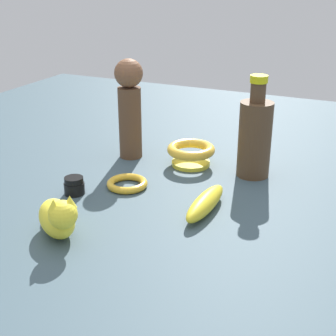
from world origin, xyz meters
The scene contains 8 objects.
ground centered at (0.00, 0.00, 0.00)m, with size 2.00×2.00×0.00m, color #384C56.
bottle_tall centered at (-0.21, 0.13, 0.10)m, with size 0.08×0.08×0.24m.
nail_polish_jar centered at (0.06, -0.20, 0.02)m, with size 0.05×0.05×0.04m.
banana centered at (0.02, 0.09, 0.02)m, with size 0.17×0.04×0.04m, color yellow.
cat_figurine centered at (0.22, -0.12, 0.04)m, with size 0.12×0.13×0.10m.
person_figure_adult centered at (-0.19, -0.20, 0.14)m, with size 0.07×0.07×0.26m.
bangle centered at (-0.02, -0.11, 0.01)m, with size 0.09×0.09×0.02m, color gold.
bowl centered at (-0.20, -0.03, 0.03)m, with size 0.12×0.12×0.05m.
Camera 1 is at (0.86, 0.39, 0.47)m, focal length 52.18 mm.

